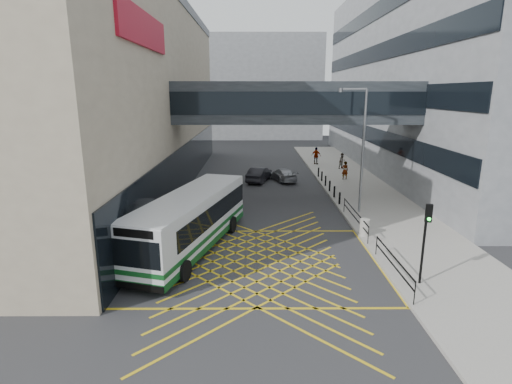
{
  "coord_description": "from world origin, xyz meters",
  "views": [
    {
      "loc": [
        -0.11,
        -18.58,
        8.26
      ],
      "look_at": [
        0.0,
        4.0,
        2.6
      ],
      "focal_mm": 28.0,
      "sensor_mm": 36.0,
      "label": 1
    }
  ],
  "objects_px": {
    "pedestrian_b": "(342,161)",
    "pedestrian_c": "(316,156)",
    "pedestrian_a": "(345,170)",
    "car_white": "(188,208)",
    "street_lamp": "(360,143)",
    "bus": "(192,220)",
    "litter_bin": "(365,227)",
    "car_silver": "(283,174)",
    "car_dark": "(259,174)",
    "traffic_light": "(426,233)"
  },
  "relations": [
    {
      "from": "pedestrian_a",
      "to": "pedestrian_b",
      "type": "distance_m",
      "value": 5.54
    },
    {
      "from": "pedestrian_c",
      "to": "car_dark",
      "type": "bearing_deg",
      "value": 81.74
    },
    {
      "from": "car_white",
      "to": "car_dark",
      "type": "height_order",
      "value": "car_white"
    },
    {
      "from": "car_white",
      "to": "car_dark",
      "type": "bearing_deg",
      "value": -101.95
    },
    {
      "from": "street_lamp",
      "to": "litter_bin",
      "type": "height_order",
      "value": "street_lamp"
    },
    {
      "from": "street_lamp",
      "to": "pedestrian_a",
      "type": "bearing_deg",
      "value": 98.64
    },
    {
      "from": "car_dark",
      "to": "litter_bin",
      "type": "xyz_separation_m",
      "value": [
        5.92,
        -15.21,
        -0.04
      ]
    },
    {
      "from": "car_silver",
      "to": "pedestrian_b",
      "type": "relative_size",
      "value": 2.43
    },
    {
      "from": "pedestrian_c",
      "to": "litter_bin",
      "type": "bearing_deg",
      "value": 118.39
    },
    {
      "from": "bus",
      "to": "car_dark",
      "type": "bearing_deg",
      "value": 92.57
    },
    {
      "from": "car_dark",
      "to": "car_silver",
      "type": "height_order",
      "value": "car_dark"
    },
    {
      "from": "pedestrian_a",
      "to": "pedestrian_c",
      "type": "relative_size",
      "value": 0.89
    },
    {
      "from": "car_dark",
      "to": "pedestrian_a",
      "type": "relative_size",
      "value": 2.53
    },
    {
      "from": "bus",
      "to": "litter_bin",
      "type": "distance_m",
      "value": 9.93
    },
    {
      "from": "pedestrian_c",
      "to": "street_lamp",
      "type": "bearing_deg",
      "value": 120.15
    },
    {
      "from": "car_silver",
      "to": "litter_bin",
      "type": "distance_m",
      "value": 15.94
    },
    {
      "from": "car_silver",
      "to": "pedestrian_a",
      "type": "relative_size",
      "value": 2.35
    },
    {
      "from": "car_white",
      "to": "pedestrian_b",
      "type": "height_order",
      "value": "pedestrian_b"
    },
    {
      "from": "pedestrian_b",
      "to": "car_dark",
      "type": "bearing_deg",
      "value": -176.43
    },
    {
      "from": "litter_bin",
      "to": "car_dark",
      "type": "bearing_deg",
      "value": 111.26
    },
    {
      "from": "pedestrian_a",
      "to": "pedestrian_b",
      "type": "height_order",
      "value": "pedestrian_a"
    },
    {
      "from": "car_white",
      "to": "pedestrian_c",
      "type": "xyz_separation_m",
      "value": [
        11.56,
        19.97,
        0.36
      ]
    },
    {
      "from": "traffic_light",
      "to": "pedestrian_a",
      "type": "height_order",
      "value": "traffic_light"
    },
    {
      "from": "traffic_light",
      "to": "street_lamp",
      "type": "bearing_deg",
      "value": 94.02
    },
    {
      "from": "car_white",
      "to": "traffic_light",
      "type": "height_order",
      "value": "traffic_light"
    },
    {
      "from": "bus",
      "to": "street_lamp",
      "type": "xyz_separation_m",
      "value": [
        10.49,
        6.37,
        3.29
      ]
    },
    {
      "from": "litter_bin",
      "to": "car_silver",
      "type": "bearing_deg",
      "value": 103.17
    },
    {
      "from": "litter_bin",
      "to": "pedestrian_b",
      "type": "xyz_separation_m",
      "value": [
        3.18,
        20.85,
        0.35
      ]
    },
    {
      "from": "car_silver",
      "to": "litter_bin",
      "type": "xyz_separation_m",
      "value": [
        3.63,
        -15.52,
        0.02
      ]
    },
    {
      "from": "car_white",
      "to": "pedestrian_c",
      "type": "bearing_deg",
      "value": -109.13
    },
    {
      "from": "car_white",
      "to": "bus",
      "type": "bearing_deg",
      "value": 112.28
    },
    {
      "from": "bus",
      "to": "litter_bin",
      "type": "height_order",
      "value": "bus"
    },
    {
      "from": "car_white",
      "to": "car_silver",
      "type": "height_order",
      "value": "car_white"
    },
    {
      "from": "bus",
      "to": "car_white",
      "type": "height_order",
      "value": "bus"
    },
    {
      "from": "car_white",
      "to": "pedestrian_c",
      "type": "height_order",
      "value": "pedestrian_c"
    },
    {
      "from": "traffic_light",
      "to": "pedestrian_c",
      "type": "relative_size",
      "value": 1.85
    },
    {
      "from": "pedestrian_b",
      "to": "pedestrian_c",
      "type": "distance_m",
      "value": 3.67
    },
    {
      "from": "pedestrian_a",
      "to": "pedestrian_b",
      "type": "bearing_deg",
      "value": -107.09
    },
    {
      "from": "car_dark",
      "to": "pedestrian_a",
      "type": "xyz_separation_m",
      "value": [
        8.16,
        0.18,
        0.34
      ]
    },
    {
      "from": "traffic_light",
      "to": "bus",
      "type": "bearing_deg",
      "value": 160.47
    },
    {
      "from": "car_dark",
      "to": "car_silver",
      "type": "distance_m",
      "value": 2.31
    },
    {
      "from": "street_lamp",
      "to": "litter_bin",
      "type": "bearing_deg",
      "value": -81.93
    },
    {
      "from": "bus",
      "to": "traffic_light",
      "type": "relative_size",
      "value": 3.08
    },
    {
      "from": "car_white",
      "to": "traffic_light",
      "type": "distance_m",
      "value": 15.24
    },
    {
      "from": "bus",
      "to": "car_dark",
      "type": "xyz_separation_m",
      "value": [
        3.84,
        16.77,
        -0.95
      ]
    },
    {
      "from": "car_white",
      "to": "pedestrian_a",
      "type": "distance_m",
      "value": 17.56
    },
    {
      "from": "car_white",
      "to": "litter_bin",
      "type": "height_order",
      "value": "car_white"
    },
    {
      "from": "car_silver",
      "to": "bus",
      "type": "bearing_deg",
      "value": 53.29
    },
    {
      "from": "litter_bin",
      "to": "pedestrian_b",
      "type": "height_order",
      "value": "pedestrian_b"
    },
    {
      "from": "traffic_light",
      "to": "street_lamp",
      "type": "distance_m",
      "value": 11.14
    }
  ]
}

